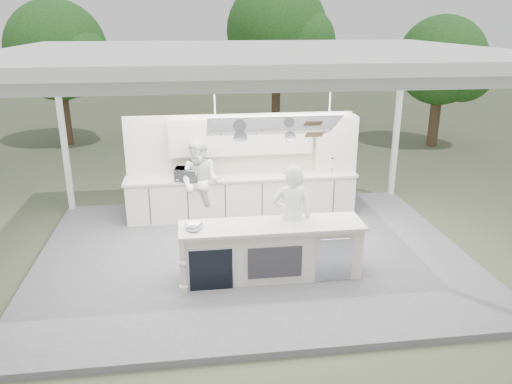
{
  "coord_description": "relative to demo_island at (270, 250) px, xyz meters",
  "views": [
    {
      "loc": [
        -1.09,
        -8.49,
        4.33
      ],
      "look_at": [
        0.11,
        0.4,
        1.2
      ],
      "focal_mm": 35.0,
      "sensor_mm": 36.0,
      "label": 1
    }
  ],
  "objects": [
    {
      "name": "demo_island",
      "position": [
        0.0,
        0.0,
        0.0
      ],
      "size": [
        3.1,
        0.79,
        0.95
      ],
      "color": "beige",
      "rests_on": "stage_deck"
    },
    {
      "name": "head_chef",
      "position": [
        0.4,
        0.21,
        0.48
      ],
      "size": [
        0.75,
        0.55,
        1.91
      ],
      "primitive_type": "imported",
      "rotation": [
        0.0,
        0.0,
        3.01
      ],
      "color": "white",
      "rests_on": "stage_deck"
    },
    {
      "name": "back_counter",
      "position": [
        -0.18,
        2.81,
        0.0
      ],
      "size": [
        5.08,
        0.72,
        0.95
      ],
      "color": "beige",
      "rests_on": "stage_deck"
    },
    {
      "name": "bowl_large",
      "position": [
        -1.28,
        0.02,
        0.51
      ],
      "size": [
        0.35,
        0.35,
        0.07
      ],
      "primitive_type": "imported",
      "rotation": [
        0.0,
        0.0,
        -0.2
      ],
      "color": "silver",
      "rests_on": "demo_island"
    },
    {
      "name": "stage_deck",
      "position": [
        -0.18,
        0.91,
        -0.54
      ],
      "size": [
        8.0,
        6.0,
        0.12
      ],
      "primitive_type": "cube",
      "color": "slate",
      "rests_on": "ground"
    },
    {
      "name": "ground",
      "position": [
        -0.18,
        0.91,
        -0.6
      ],
      "size": [
        90.0,
        90.0,
        0.0
      ],
      "primitive_type": "plane",
      "color": "#464D34",
      "rests_on": "ground"
    },
    {
      "name": "sous_chef",
      "position": [
        -1.09,
        2.46,
        0.46
      ],
      "size": [
        1.11,
        1.0,
        1.88
      ],
      "primitive_type": "imported",
      "rotation": [
        0.0,
        0.0,
        -0.39
      ],
      "color": "white",
      "rests_on": "stage_deck"
    },
    {
      "name": "back_wall_unit",
      "position": [
        0.27,
        3.03,
        0.98
      ],
      "size": [
        5.05,
        0.48,
        2.25
      ],
      "color": "beige",
      "rests_on": "stage_deck"
    },
    {
      "name": "bowl_small",
      "position": [
        -1.28,
        -0.1,
        0.51
      ],
      "size": [
        0.23,
        0.23,
        0.07
      ],
      "primitive_type": "imported",
      "rotation": [
        0.0,
        0.0,
        0.09
      ],
      "color": "silver",
      "rests_on": "demo_island"
    },
    {
      "name": "toaster_oven",
      "position": [
        -1.37,
        2.61,
        0.61
      ],
      "size": [
        0.55,
        0.42,
        0.27
      ],
      "primitive_type": "imported",
      "rotation": [
        0.0,
        0.0,
        -0.17
      ],
      "color": "silver",
      "rests_on": "back_counter"
    },
    {
      "name": "tree_cluster",
      "position": [
        -0.34,
        10.68,
        2.69
      ],
      "size": [
        19.55,
        9.4,
        5.85
      ],
      "color": "#493924",
      "rests_on": "ground"
    },
    {
      "name": "tent",
      "position": [
        -0.18,
        0.9,
        3.11
      ],
      "size": [
        8.2,
        6.2,
        3.86
      ],
      "color": "white",
      "rests_on": "ground"
    }
  ]
}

